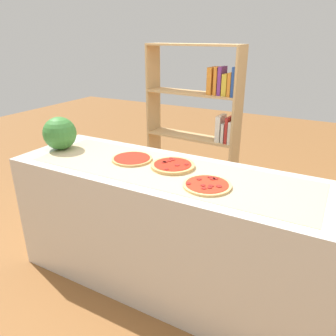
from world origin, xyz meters
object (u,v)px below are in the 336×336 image
pizza_plain_0 (132,159)px  watermelon (60,133)px  pizza_pepperoni_2 (207,185)px  pizza_pepperoni_1 (173,166)px  bookshelf (203,142)px

pizza_plain_0 → watermelon: size_ratio=1.13×
pizza_pepperoni_2 → pizza_pepperoni_1: bearing=152.2°
bookshelf → watermelon: bearing=-127.7°
bookshelf → pizza_pepperoni_2: bearing=-66.0°
bookshelf → pizza_pepperoni_1: bearing=-79.7°
pizza_pepperoni_1 → bookshelf: bearing=100.3°
pizza_pepperoni_2 → pizza_plain_0: bearing=166.8°
pizza_plain_0 → watermelon: 0.65m
pizza_pepperoni_2 → bookshelf: size_ratio=0.17×
watermelon → pizza_plain_0: bearing=5.1°
watermelon → bookshelf: bearing=52.3°
pizza_pepperoni_1 → watermelon: size_ratio=1.17×
pizza_pepperoni_2 → bookshelf: 1.22m
watermelon → bookshelf: size_ratio=0.15×
pizza_plain_0 → bookshelf: (0.15, 0.96, -0.11)m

